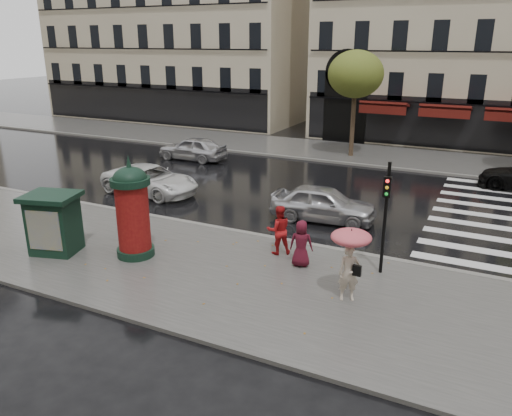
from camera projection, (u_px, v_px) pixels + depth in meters
The scene contains 16 objects.
ground at pixel (255, 276), 16.02m from camera, with size 160.00×160.00×0.00m, color black.
near_sidewalk at pixel (248, 281), 15.57m from camera, with size 90.00×7.00×0.12m, color #474744.
far_sidewalk at pixel (385, 156), 32.16m from camera, with size 90.00×6.00×0.12m, color #474744.
near_kerb at pixel (291, 242), 18.55m from camera, with size 90.00×0.25×0.14m, color slate.
far_kerb at pixel (374, 166), 29.60m from camera, with size 90.00×0.25×0.14m, color slate.
zebra_crossing at pixel (476, 214), 21.68m from camera, with size 3.60×11.75×0.01m, color silver.
tree_far_left at pixel (356, 75), 30.50m from camera, with size 3.40×3.40×6.64m.
woman_umbrella at pixel (350, 253), 13.88m from camera, with size 1.14×1.14×2.19m.
woman_red at pixel (279, 230), 17.15m from camera, with size 0.85×0.66×1.74m, color red.
man_burgundy at pixel (301, 244), 16.23m from camera, with size 0.76×0.50×1.56m, color #52101F.
morris_column at pixel (132, 209), 16.73m from camera, with size 1.32×1.32×3.54m.
traffic_light at pixel (386, 208), 15.24m from camera, with size 0.24×0.35×3.63m.
newsstand at pixel (54, 223), 17.22m from camera, with size 2.08×1.89×2.11m.
car_silver at pixel (323, 204), 20.70m from camera, with size 1.76×4.37×1.49m, color silver.
car_white at pixel (150, 180), 24.37m from camera, with size 2.29×4.97×1.38m, color white.
car_far_silver at pixel (193, 148), 31.20m from camera, with size 1.75×4.35×1.48m, color silver.
Camera 1 is at (6.40, -12.98, 7.20)m, focal length 35.00 mm.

